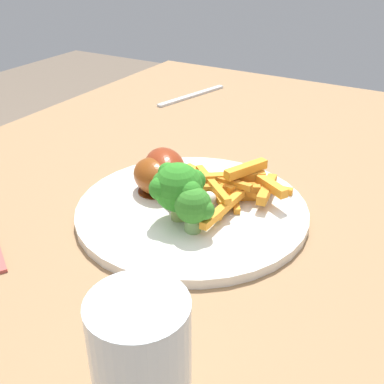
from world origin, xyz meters
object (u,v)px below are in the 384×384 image
Objects in this scene: chicken_drumstick_far at (156,178)px; chicken_drumstick_extra at (165,170)px; chicken_drumstick_near at (167,178)px; broccoli_floret_front at (194,206)px; carrot_fries_pile at (232,187)px; water_glass at (142,369)px; dining_table at (174,255)px; dinner_plate at (192,210)px; fork at (192,96)px; broccoli_floret_back at (180,190)px; broccoli_floret_middle at (177,187)px.

chicken_drumstick_extra is at bearing -5.09° from chicken_drumstick_far.
chicken_drumstick_extra is at bearing 46.96° from chicken_drumstick_near.
carrot_fries_pile is at bearing -2.14° from broccoli_floret_front.
chicken_drumstick_extra is 0.34m from water_glass.
chicken_drumstick_far is at bearing 59.20° from broccoli_floret_front.
chicken_drumstick_extra is at bearing 50.03° from broccoli_floret_front.
dining_table is 0.11m from dinner_plate.
chicken_drumstick_extra is (0.07, 0.09, -0.01)m from broccoli_floret_front.
chicken_drumstick_far is 0.58× the size of fork.
broccoli_floret_back is 0.34× the size of fork.
dining_table is 11.14× the size of chicken_drumstick_extra.
chicken_drumstick_extra is at bearing 42.59° from broccoli_floret_middle.
fork is 0.77m from water_glass.
fork is (0.40, 0.20, 0.09)m from dining_table.
broccoli_floret_front is at bearing -129.63° from chicken_drumstick_near.
water_glass is at bearing -151.37° from dining_table.
chicken_drumstick_near is at bearing 107.11° from carrot_fries_pile.
chicken_drumstick_near is 1.11× the size of water_glass.
dining_table is 0.12m from chicken_drumstick_near.
broccoli_floret_middle is (0.01, 0.03, 0.01)m from broccoli_floret_front.
dinner_plate is 4.04× the size of broccoli_floret_middle.
broccoli_floret_back is at bearing -37.03° from broccoli_floret_middle.
chicken_drumstick_near is (0.05, 0.05, -0.02)m from broccoli_floret_back.
chicken_drumstick_extra is (0.06, 0.06, -0.02)m from broccoli_floret_middle.
dinner_plate is 0.06m from broccoli_floret_middle.
water_glass reaches higher than chicken_drumstick_extra.
water_glass reaches higher than broccoli_floret_back.
dining_table is 19.61× the size of broccoli_floret_back.
broccoli_floret_middle is 0.09m from carrot_fries_pile.
broccoli_floret_middle is at bearing -125.49° from chicken_drumstick_far.
fork is at bearing 36.56° from carrot_fries_pile.
fork is (0.40, 0.19, -0.03)m from chicken_drumstick_near.
water_glass reaches higher than chicken_drumstick_far.
water_glass is (-0.29, -0.17, 0.03)m from chicken_drumstick_near.
chicken_drumstick_extra is (0.03, 0.06, 0.03)m from dinner_plate.
fork is at bearing 30.52° from broccoli_floret_front.
dinner_plate is at bearing -110.72° from chicken_drumstick_near.
dinner_plate is 5.23× the size of broccoli_floret_front.
fork is at bearing 24.20° from chicken_drumstick_far.
dining_table is 10.96× the size of water_glass.
water_glass is at bearing -158.59° from broccoli_floret_front.
carrot_fries_pile is 1.29× the size of water_glass.
broccoli_floret_middle is 0.63× the size of chicken_drumstick_extra.
chicken_drumstick_near is at bearing 50.37° from broccoli_floret_front.
carrot_fries_pile is (0.08, -0.03, -0.03)m from broccoli_floret_middle.
broccoli_floret_front is at bearing 177.86° from carrot_fries_pile.
broccoli_floret_front is at bearing -132.72° from dining_table.
chicken_drumstick_far reaches higher than chicken_drumstick_near.
broccoli_floret_front is at bearing 44.99° from fork.
broccoli_floret_middle is at bearing 157.00° from carrot_fries_pile.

